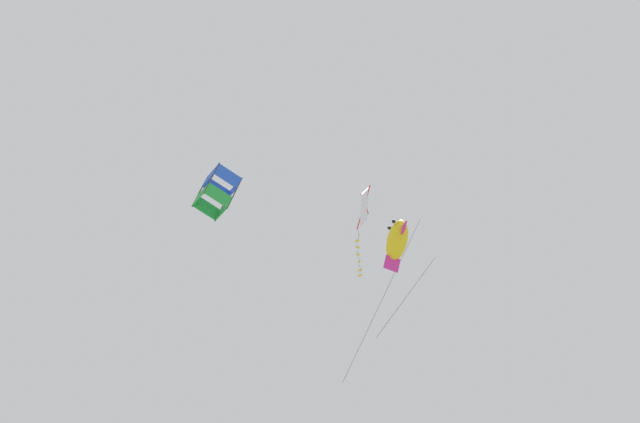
# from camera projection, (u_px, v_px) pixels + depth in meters

# --- Properties ---
(kite_fish_near_left) EXTENTS (2.51, 2.11, 5.42)m
(kite_fish_near_left) POSITION_uv_depth(u_px,v_px,m) (397.00, 240.00, 35.03)
(kite_fish_near_left) COLOR yellow
(kite_diamond_near_right) EXTENTS (3.38, 2.50, 9.25)m
(kite_diamond_near_right) POSITION_uv_depth(u_px,v_px,m) (365.00, 209.00, 38.45)
(kite_diamond_near_right) COLOR white
(kite_box_highest) EXTENTS (2.18, 1.96, 2.22)m
(kite_box_highest) POSITION_uv_depth(u_px,v_px,m) (217.00, 192.00, 42.99)
(kite_box_highest) COLOR blue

